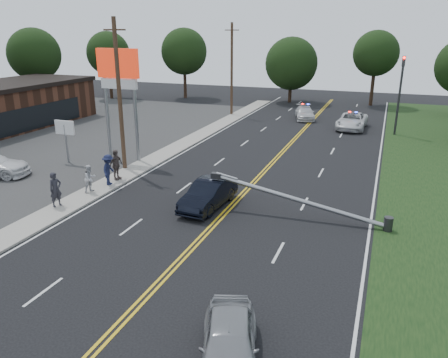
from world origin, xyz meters
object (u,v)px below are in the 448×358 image
at_px(emergency_b, 305,113).
at_px(crashed_sedan, 208,194).
at_px(small_sign, 65,131).
at_px(emergency_a, 352,121).
at_px(fallen_streetlight, 308,202).
at_px(bystander_d, 116,165).
at_px(pylon_sign, 119,78).
at_px(utility_pole_far, 232,69).
at_px(utility_pole_mid, 119,96).
at_px(bystander_c, 109,170).
at_px(bystander_a, 56,189).
at_px(bystander_b, 90,178).
at_px(traffic_signal, 400,89).
at_px(waiting_sedan, 229,344).

bearing_deg(emergency_b, crashed_sedan, -105.35).
bearing_deg(small_sign, emergency_a, 46.44).
distance_m(fallen_streetlight, crashed_sedan, 5.33).
xyz_separation_m(crashed_sedan, bystander_d, (-7.14, 1.91, 0.35)).
distance_m(pylon_sign, bystander_d, 6.92).
height_order(utility_pole_far, bystander_d, utility_pole_far).
xyz_separation_m(small_sign, utility_pole_mid, (4.80, 0.00, 2.75)).
bearing_deg(bystander_c, utility_pole_mid, 3.16).
xyz_separation_m(pylon_sign, bystander_c, (2.35, -5.32, -4.92)).
height_order(bystander_a, bystander_b, bystander_a).
bearing_deg(fallen_streetlight, traffic_signal, 79.41).
bearing_deg(emergency_b, fallen_streetlight, -93.96).
height_order(utility_pole_far, crashed_sedan, utility_pole_far).
height_order(waiting_sedan, bystander_b, bystander_b).
distance_m(fallen_streetlight, waiting_sedan, 11.04).
bearing_deg(small_sign, emergency_b, 59.79).
bearing_deg(emergency_b, emergency_a, -46.38).
xyz_separation_m(emergency_b, bystander_c, (-7.23, -25.79, 0.40)).
bearing_deg(utility_pole_mid, bystander_b, -80.83).
relative_size(pylon_sign, emergency_b, 1.71).
distance_m(fallen_streetlight, utility_pole_far, 29.54).
xyz_separation_m(traffic_signal, fallen_streetlight, (-4.11, -22.00, -3.29)).
relative_size(pylon_sign, bystander_b, 4.87).
distance_m(utility_pole_mid, utility_pole_far, 22.00).
relative_size(fallen_streetlight, emergency_a, 1.68).
xyz_separation_m(waiting_sedan, emergency_a, (0.34, 34.30, 0.07)).
bearing_deg(emergency_a, crashed_sedan, -100.43).
relative_size(bystander_a, bystander_d, 0.97).
relative_size(utility_pole_far, bystander_c, 5.24).
bearing_deg(bystander_d, emergency_a, -23.73).
distance_m(utility_pole_far, bystander_c, 25.66).
height_order(traffic_signal, bystander_b, traffic_signal).
relative_size(crashed_sedan, emergency_a, 0.81).
distance_m(emergency_b, bystander_a, 30.78).
xyz_separation_m(waiting_sedan, bystander_b, (-12.40, 10.24, 0.24)).
distance_m(traffic_signal, bystander_c, 27.10).
distance_m(small_sign, utility_pole_far, 22.68).
xyz_separation_m(pylon_sign, bystander_d, (2.23, -4.34, -4.90)).
distance_m(bystander_a, bystander_c, 4.02).
relative_size(emergency_b, bystander_d, 2.39).
distance_m(utility_pole_mid, crashed_sedan, 10.09).
relative_size(emergency_a, bystander_b, 3.39).
height_order(pylon_sign, fallen_streetlight, pylon_sign).
bearing_deg(crashed_sedan, pylon_sign, 150.41).
bearing_deg(utility_pole_mid, bystander_a, -86.57).
bearing_deg(emergency_a, bystander_d, -117.60).
bearing_deg(utility_pole_mid, bystander_d, -68.45).
bearing_deg(bystander_d, traffic_signal, -32.67).
distance_m(utility_pole_far, crashed_sedan, 27.80).
bearing_deg(waiting_sedan, bystander_c, 117.48).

